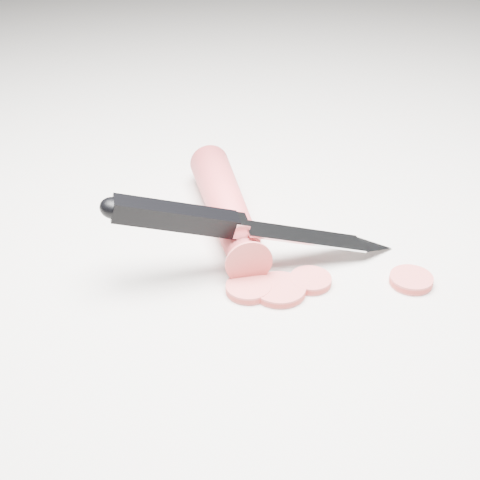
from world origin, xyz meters
TOP-DOWN VIEW (x-y plane):
  - ground at (0.00, 0.00)m, footprint 2.40×2.40m
  - carrot at (-0.03, 0.06)m, footprint 0.10×0.17m
  - carrot_slice_0 at (-0.05, -0.05)m, footprint 0.04×0.04m
  - carrot_slice_1 at (-0.03, 0.03)m, footprint 0.03×0.03m
  - carrot_slice_2 at (0.04, -0.10)m, footprint 0.03×0.03m
  - carrot_slice_3 at (-0.02, -0.05)m, footprint 0.03×0.03m
  - carrot_slice_4 at (-0.06, -0.03)m, footprint 0.03×0.03m
  - kitchen_knife at (-0.04, -0.01)m, footprint 0.23×0.11m

SIDE VIEW (x-z plane):
  - ground at x=0.00m, z-range 0.00..0.00m
  - carrot_slice_0 at x=-0.05m, z-range 0.00..0.01m
  - carrot_slice_3 at x=-0.02m, z-range 0.00..0.01m
  - carrot_slice_4 at x=-0.06m, z-range 0.00..0.01m
  - carrot_slice_1 at x=-0.03m, z-range 0.00..0.01m
  - carrot_slice_2 at x=0.04m, z-range 0.00..0.01m
  - carrot at x=-0.03m, z-range 0.00..0.03m
  - kitchen_knife at x=-0.04m, z-range 0.00..0.07m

